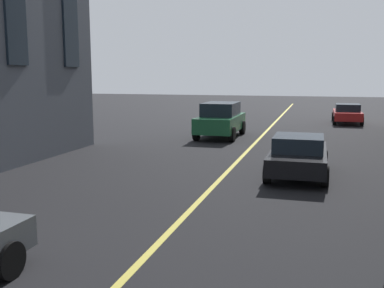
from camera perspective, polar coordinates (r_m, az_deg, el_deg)
lane_centre_line at (r=14.58m, az=3.70°, el=-4.43°), size 80.00×0.16×0.01m
car_green_near at (r=24.20m, az=3.69°, el=3.17°), size 4.70×2.14×1.88m
car_red_parked_a at (r=32.97m, az=19.26°, el=3.73°), size 4.40×1.95×1.37m
car_black_oncoming at (r=15.31m, az=13.45°, el=-1.35°), size 4.40×1.95×1.37m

